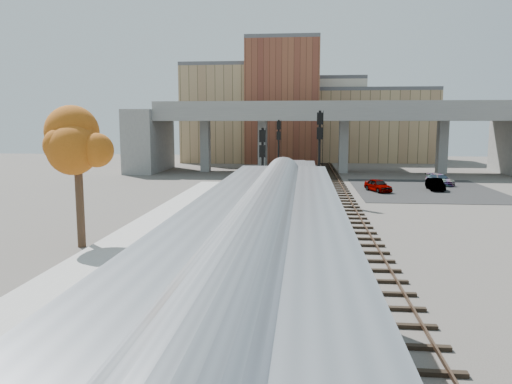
% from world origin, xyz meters
% --- Properties ---
extents(ground, '(160.00, 160.00, 0.00)m').
position_xyz_m(ground, '(0.00, 0.00, 0.00)').
color(ground, '#47423D').
rests_on(ground, ground).
extents(platform, '(4.50, 60.00, 0.35)m').
position_xyz_m(platform, '(-7.25, 0.00, 0.17)').
color(platform, '#9E9E99').
rests_on(platform, ground).
extents(yellow_strip, '(0.70, 60.00, 0.01)m').
position_xyz_m(yellow_strip, '(-5.35, 0.00, 0.35)').
color(yellow_strip, yellow).
rests_on(yellow_strip, platform).
extents(tracks, '(10.70, 95.00, 0.25)m').
position_xyz_m(tracks, '(0.93, 12.50, 0.08)').
color(tracks, black).
rests_on(tracks, ground).
extents(overpass, '(54.00, 12.00, 9.50)m').
position_xyz_m(overpass, '(4.92, 45.00, 5.81)').
color(overpass, slate).
rests_on(overpass, ground).
extents(buildings_far, '(43.00, 21.00, 20.60)m').
position_xyz_m(buildings_far, '(1.26, 66.57, 7.88)').
color(buildings_far, '#A1885D').
rests_on(buildings_far, ground).
extents(parking_lot, '(14.00, 18.00, 0.04)m').
position_xyz_m(parking_lot, '(14.00, 28.00, 0.02)').
color(parking_lot, black).
rests_on(parking_lot, ground).
extents(locomotive, '(3.02, 19.05, 4.10)m').
position_xyz_m(locomotive, '(1.00, 4.73, 2.28)').
color(locomotive, '#A8AAB2').
rests_on(locomotive, ground).
extents(signal_mast_near, '(0.60, 0.64, 6.46)m').
position_xyz_m(signal_mast_near, '(-1.10, 10.31, 3.09)').
color(signal_mast_near, '#9E9E99').
rests_on(signal_mast_near, ground).
extents(signal_mast_mid, '(0.60, 0.64, 7.80)m').
position_xyz_m(signal_mast_mid, '(3.00, 18.82, 4.00)').
color(signal_mast_mid, '#9E9E99').
rests_on(signal_mast_mid, ground).
extents(signal_mast_far, '(0.60, 0.64, 7.10)m').
position_xyz_m(signal_mast_far, '(-1.10, 31.51, 3.53)').
color(signal_mast_far, '#9E9E99').
rests_on(signal_mast_far, ground).
extents(tree, '(3.60, 3.60, 7.80)m').
position_xyz_m(tree, '(-10.44, 2.22, 5.78)').
color(tree, '#382619').
rests_on(tree, ground).
extents(car_a, '(2.68, 3.89, 1.23)m').
position_xyz_m(car_a, '(9.04, 26.11, 0.65)').
color(car_a, '#99999E').
rests_on(car_a, parking_lot).
extents(car_b, '(1.34, 3.65, 1.19)m').
position_xyz_m(car_b, '(14.91, 27.66, 0.64)').
color(car_b, '#99999E').
rests_on(car_b, parking_lot).
extents(car_c, '(2.76, 4.31, 1.16)m').
position_xyz_m(car_c, '(16.52, 32.08, 0.62)').
color(car_c, '#99999E').
rests_on(car_c, parking_lot).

